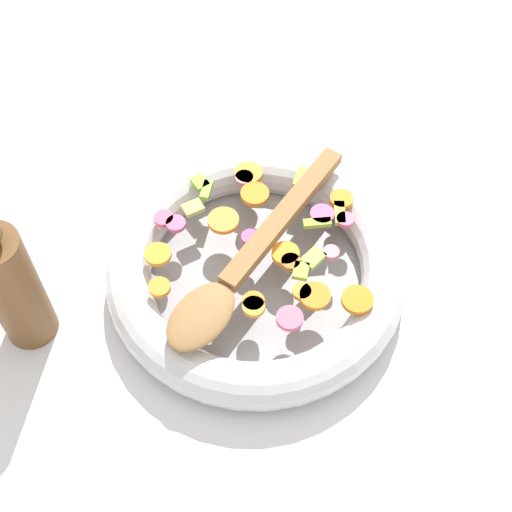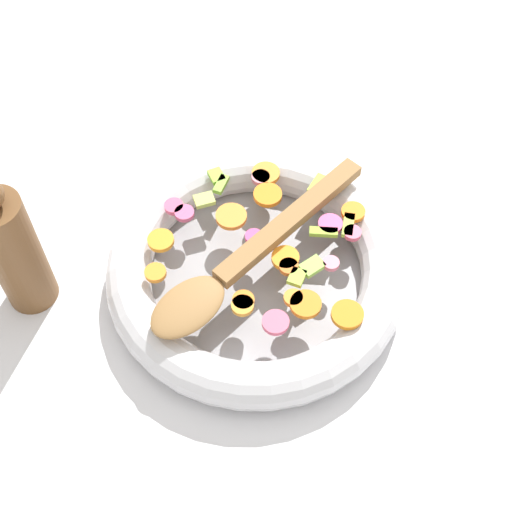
# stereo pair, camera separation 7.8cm
# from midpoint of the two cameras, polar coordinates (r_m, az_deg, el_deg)

# --- Properties ---
(ground_plane) EXTENTS (4.00, 4.00, 0.00)m
(ground_plane) POSITION_cam_midpoint_polar(r_m,az_deg,el_deg) (0.82, -2.71, -2.18)
(ground_plane) COLOR silver
(skillet) EXTENTS (0.34, 0.34, 0.05)m
(skillet) POSITION_cam_midpoint_polar(r_m,az_deg,el_deg) (0.80, -2.77, -1.33)
(skillet) COLOR gray
(skillet) RESTS_ON ground_plane
(chopped_vegetables) EXTENTS (0.26, 0.24, 0.01)m
(chopped_vegetables) POSITION_cam_midpoint_polar(r_m,az_deg,el_deg) (0.79, -1.89, 1.15)
(chopped_vegetables) COLOR orange
(chopped_vegetables) RESTS_ON skillet
(wooden_spoon) EXTENTS (0.26, 0.23, 0.01)m
(wooden_spoon) POSITION_cam_midpoint_polar(r_m,az_deg,el_deg) (0.76, -3.95, -0.89)
(wooden_spoon) COLOR olive
(wooden_spoon) RESTS_ON chopped_vegetables
(pepper_mill) EXTENTS (0.06, 0.06, 0.19)m
(pepper_mill) POSITION_cam_midpoint_polar(r_m,az_deg,el_deg) (0.77, -21.76, -2.43)
(pepper_mill) COLOR brown
(pepper_mill) RESTS_ON ground_plane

